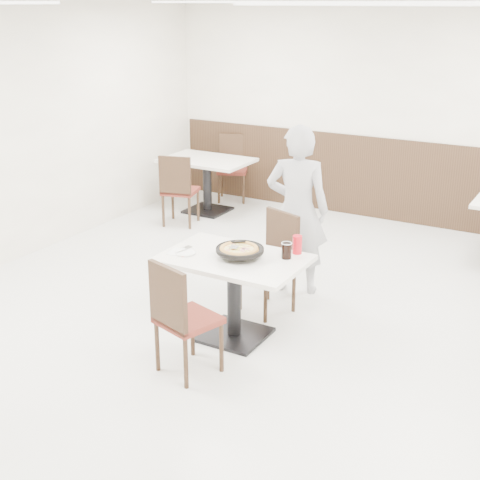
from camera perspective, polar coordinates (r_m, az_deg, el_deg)
The scene contains 23 objects.
floor at distance 6.35m, azimuth 0.69°, elevation -6.36°, with size 7.00×7.00×0.00m, color #B5B5B1.
ceiling at distance 5.70m, azimuth 0.82°, elevation 19.82°, with size 7.00×7.00×0.00m, color white.
wall_back at distance 9.03m, azimuth 11.76°, elevation 10.47°, with size 6.00×0.04×2.80m, color beige.
wall_left at distance 7.74m, azimuth -19.28°, elevation 8.29°, with size 0.04×7.00×2.80m, color beige.
wainscot_back at distance 9.18m, azimuth 11.35°, elevation 5.22°, with size 5.90×0.03×1.10m, color black.
fluo_panel_b at distance 3.71m, azimuth 10.48°, elevation 19.25°, with size 1.20×0.60×0.02m, color white.
fluo_panel_c at distance 8.01m, azimuth -2.54°, elevation 19.64°, with size 1.20×0.60×0.02m, color white.
main_table at distance 5.79m, azimuth -0.51°, elevation -4.92°, with size 1.20×0.80×0.75m, color silver, non-canonical shape.
chair_near at distance 5.24m, azimuth -4.43°, elevation -6.57°, with size 0.42×0.42×0.95m, color black, non-canonical shape.
chair_far at distance 6.24m, azimuth 2.33°, elevation -2.07°, with size 0.42×0.42×0.95m, color black, non-canonical shape.
trivet at distance 5.64m, azimuth -0.10°, elevation -1.28°, with size 0.12×0.12×0.04m, color black.
pizza_pan at distance 5.62m, azimuth -0.01°, elevation -1.11°, with size 0.33×0.33×0.01m, color black.
pizza at distance 5.62m, azimuth -0.09°, elevation -0.93°, with size 0.33×0.33×0.02m, color tan.
pizza_server at distance 5.61m, azimuth -0.52°, elevation -0.60°, with size 0.07×0.09×0.00m, color silver.
napkin at distance 5.78m, azimuth -5.18°, elevation -1.02°, with size 0.18×0.18×0.00m, color silver.
side_plate at distance 5.74m, azimuth -4.66°, elevation -1.08°, with size 0.17×0.17×0.01m, color white.
fork at distance 5.77m, azimuth -4.79°, elevation -0.87°, with size 0.02×0.17×0.00m, color silver.
cola_glass at distance 5.61m, azimuth 3.99°, elevation -0.94°, with size 0.08×0.08×0.13m, color black.
red_cup at distance 5.72m, azimuth 4.91°, elevation -0.39°, with size 0.08×0.08×0.16m, color red.
diner_person at distance 6.60m, azimuth 4.91°, elevation 2.56°, with size 0.62×0.41×1.70m, color silver.
bg_table_left at distance 9.32m, azimuth -2.81°, elevation 4.68°, with size 1.20×0.80×0.75m, color silver, non-canonical shape.
bg_chair_left_near at distance 8.77m, azimuth -5.12°, elevation 4.35°, with size 0.42×0.42×0.95m, color black, non-canonical shape.
bg_chair_left_far at distance 9.83m, azimuth -0.66°, elevation 6.10°, with size 0.42×0.42×0.95m, color black, non-canonical shape.
Camera 1 is at (2.76, -4.99, 2.79)m, focal length 50.00 mm.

